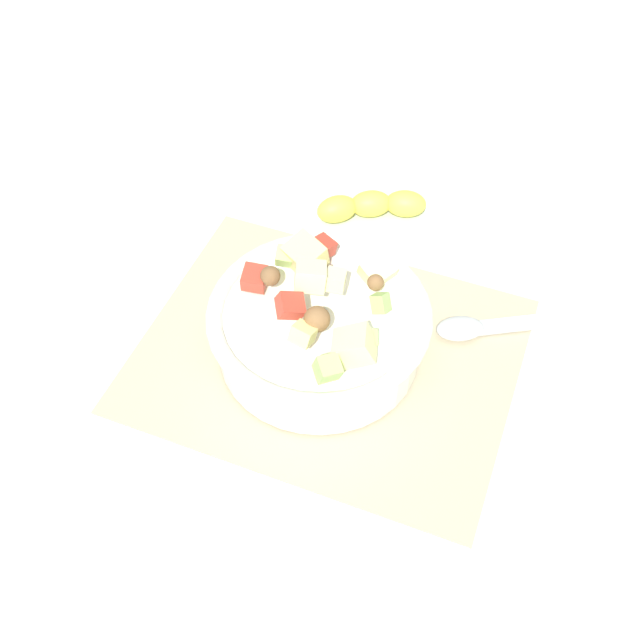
# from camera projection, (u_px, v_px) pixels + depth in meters

# --- Properties ---
(ground_plane) EXTENTS (2.40, 2.40, 0.00)m
(ground_plane) POSITION_uv_depth(u_px,v_px,m) (328.00, 355.00, 0.88)
(ground_plane) COLOR silver
(placemat) EXTENTS (0.42, 0.34, 0.01)m
(placemat) POSITION_uv_depth(u_px,v_px,m) (328.00, 354.00, 0.88)
(placemat) COLOR tan
(placemat) RESTS_ON ground_plane
(salad_bowl) EXTENTS (0.25, 0.25, 0.12)m
(salad_bowl) POSITION_uv_depth(u_px,v_px,m) (320.00, 324.00, 0.85)
(salad_bowl) COLOR white
(salad_bowl) RESTS_ON placemat
(serving_spoon) EXTENTS (0.19, 0.12, 0.01)m
(serving_spoon) POSITION_uv_depth(u_px,v_px,m) (494.00, 325.00, 0.90)
(serving_spoon) COLOR #B7B7BC
(serving_spoon) RESTS_ON placemat
(banana_whole) EXTENTS (0.15, 0.10, 0.04)m
(banana_whole) POSITION_uv_depth(u_px,v_px,m) (371.00, 206.00, 1.02)
(banana_whole) COLOR yellow
(banana_whole) RESTS_ON ground_plane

